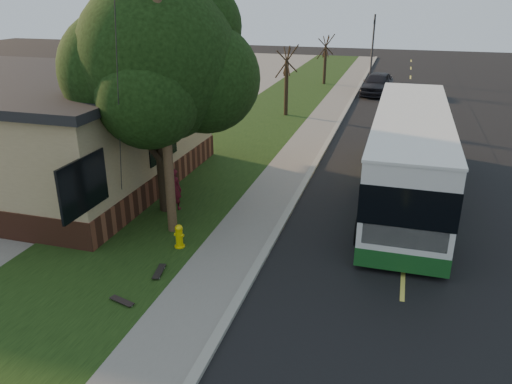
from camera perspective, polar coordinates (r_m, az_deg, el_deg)
ground at (r=14.74m, az=0.63°, el=-7.85°), size 120.00×120.00×0.00m
road at (r=23.49m, az=16.89°, el=2.84°), size 8.00×80.00×0.01m
curb at (r=23.72m, az=7.23°, el=3.95°), size 0.25×80.00×0.12m
sidewalk at (r=23.90m, az=4.86°, el=4.13°), size 2.00×80.00×0.08m
grass_verge at (r=24.79m, az=-3.10°, el=4.83°), size 5.00×80.00×0.07m
building_lot at (r=29.56m, az=-21.84°, el=6.08°), size 15.00×80.00×0.04m
fire_hydrant at (r=15.36m, az=-8.77°, el=-5.00°), size 0.32×0.32×0.74m
utility_pole at (r=15.17m, az=-10.58°, el=11.35°), size 2.86×3.21×9.07m
leafy_tree at (r=16.93m, az=-10.87°, el=14.25°), size 6.30×6.00×7.80m
bare_tree_near at (r=31.53m, az=3.50°, el=12.49°), size 1.38×1.21×4.31m
bare_tree_far at (r=43.13m, az=7.91°, el=14.70°), size 1.38×1.21×4.03m
traffic_signal at (r=46.60m, az=13.22°, el=16.31°), size 0.18×0.22×5.50m
transit_bus at (r=19.38m, az=17.06°, el=4.28°), size 2.81×12.19×3.30m
skateboarder at (r=17.90m, az=-9.26°, el=0.35°), size 0.62×0.47×1.51m
skateboard_main at (r=14.23m, az=-11.01°, el=-8.90°), size 0.35×0.82×0.07m
skateboard_spare at (r=13.23m, az=-15.08°, el=-11.94°), size 0.74×0.38×0.07m
dumpster at (r=20.79m, az=-18.51°, el=2.00°), size 1.59×1.41×1.18m
distant_car at (r=39.77m, az=13.70°, el=11.97°), size 2.50×5.05×1.65m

